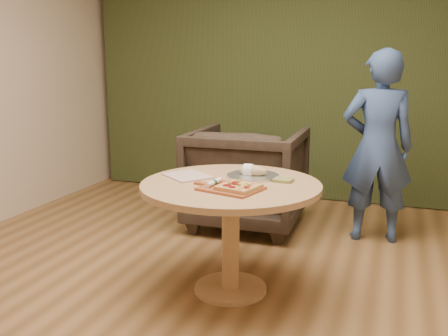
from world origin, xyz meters
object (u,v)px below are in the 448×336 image
flatbread_pizza (239,187)px  armchair (248,172)px  cutlery_roll (214,182)px  pizza_paddle (229,188)px  serving_tray (253,176)px  bread_roll (252,171)px  person_standing (378,147)px  pedestal_table (231,204)px

flatbread_pizza → armchair: 1.61m
cutlery_roll → armchair: armchair is taller
pizza_paddle → serving_tray: serving_tray is taller
bread_roll → person_standing: bearing=56.3°
serving_tray → bread_roll: size_ratio=1.84×
person_standing → serving_tray: bearing=47.0°
cutlery_roll → serving_tray: size_ratio=0.56×
bread_roll → cutlery_roll: bearing=-112.9°
serving_tray → bread_roll: bread_roll is taller
cutlery_roll → person_standing: 1.75m
pizza_paddle → serving_tray: bearing=98.7°
cutlery_roll → armchair: (-0.23, 1.50, -0.27)m
pizza_paddle → bread_roll: bearing=100.0°
pedestal_table → serving_tray: 0.27m
pizza_paddle → flatbread_pizza: flatbread_pizza is taller
bread_roll → person_standing: (0.76, 1.15, 0.02)m
person_standing → bread_roll: bearing=46.7°
pizza_paddle → bread_roll: (0.03, 0.37, 0.04)m
cutlery_roll → bread_roll: 0.37m
flatbread_pizza → bread_roll: bread_roll is taller
pedestal_table → flatbread_pizza: 0.27m
pizza_paddle → cutlery_roll: bearing=-178.4°
armchair → pizza_paddle: bearing=101.5°
flatbread_pizza → bread_roll: (-0.03, 0.38, 0.02)m
cutlery_roll → person_standing: size_ratio=0.12×
pedestal_table → person_standing: person_standing is taller
pizza_paddle → serving_tray: size_ratio=1.33×
pedestal_table → person_standing: (0.84, 1.35, 0.20)m
serving_tray → pizza_paddle: bearing=-96.5°
pedestal_table → pizza_paddle: 0.23m
pizza_paddle → cutlery_roll: 0.12m
cutlery_roll → pedestal_table: bearing=71.8°
serving_tray → armchair: bearing=108.3°
armchair → flatbread_pizza: bearing=103.6°
pedestal_table → serving_tray: bearing=66.3°
pedestal_table → serving_tray: size_ratio=3.28×
serving_tray → pedestal_table: bearing=-113.7°
pedestal_table → bread_roll: 0.29m
flatbread_pizza → cutlery_roll: bearing=166.5°
armchair → serving_tray: bearing=107.3°
flatbread_pizza → cutlery_roll: 0.18m
serving_tray → cutlery_roll: bearing=-114.1°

